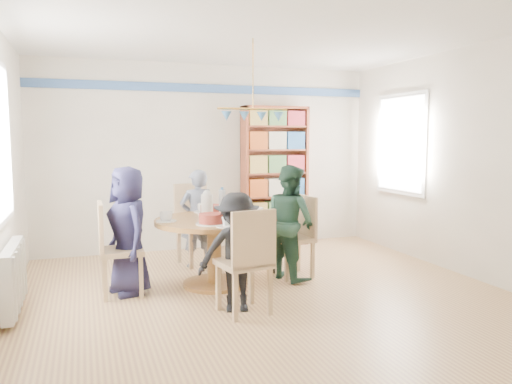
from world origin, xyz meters
name	(u,v)px	position (x,y,z in m)	size (l,w,h in m)	color
ground	(269,297)	(0.00, 0.00, 0.00)	(5.00, 5.00, 0.00)	tan
room_shell	(221,137)	(-0.26, 0.87, 1.65)	(5.00, 5.00, 5.00)	white
radiator	(14,277)	(-2.42, 0.30, 0.35)	(0.12, 1.00, 0.60)	silver
dining_table	(214,236)	(-0.43, 0.58, 0.56)	(1.30, 1.30, 0.75)	olive
chair_left	(113,245)	(-1.51, 0.56, 0.54)	(0.43, 0.43, 0.98)	tan
chair_right	(299,232)	(0.62, 0.63, 0.52)	(0.46, 0.46, 0.95)	tan
chair_far	(195,220)	(-0.41, 1.65, 0.57)	(0.55, 0.55, 1.04)	tan
chair_near	(248,257)	(-0.37, -0.44, 0.55)	(0.51, 0.51, 1.00)	tan
person_left	(129,231)	(-1.34, 0.59, 0.67)	(0.66, 0.43, 1.34)	#181734
person_right	(290,222)	(0.48, 0.56, 0.66)	(0.65, 0.50, 1.33)	#1C382A
person_far	(197,218)	(-0.42, 1.44, 0.62)	(0.45, 0.30, 1.24)	gray
person_near	(237,252)	(-0.43, -0.29, 0.57)	(0.73, 0.42, 1.13)	black
bookshelf	(275,178)	(0.97, 2.34, 1.04)	(1.00, 0.30, 2.11)	maroon
tableware	(211,212)	(-0.46, 0.60, 0.82)	(1.27, 1.27, 0.33)	white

